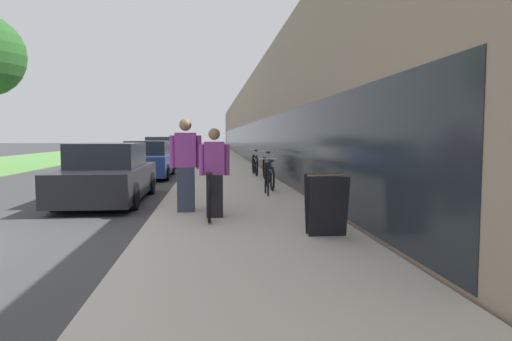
% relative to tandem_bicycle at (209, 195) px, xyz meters
% --- Properties ---
extents(sidewalk_slab, '(3.39, 70.00, 0.11)m').
position_rel_tandem_bicycle_xyz_m(sidewalk_slab, '(0.62, 18.71, -0.41)').
color(sidewalk_slab, '#BCB5A5').
rests_on(sidewalk_slab, ground).
extents(storefront_facade, '(10.01, 70.00, 5.08)m').
position_rel_tandem_bicycle_xyz_m(storefront_facade, '(7.34, 26.71, 2.07)').
color(storefront_facade, gray).
rests_on(storefront_facade, ground).
extents(lawn_strip, '(7.95, 70.00, 0.03)m').
position_rel_tandem_bicycle_xyz_m(lawn_strip, '(-12.03, 22.71, -0.45)').
color(lawn_strip, '#5B9347').
rests_on(lawn_strip, ground).
extents(tandem_bicycle, '(0.52, 2.36, 0.83)m').
position_rel_tandem_bicycle_xyz_m(tandem_bicycle, '(0.00, 0.00, 0.00)').
color(tandem_bicycle, black).
rests_on(tandem_bicycle, sidewalk_slab).
extents(person_rider, '(0.54, 0.21, 1.60)m').
position_rel_tandem_bicycle_xyz_m(person_rider, '(0.10, -0.29, 0.45)').
color(person_rider, black).
rests_on(person_rider, sidewalk_slab).
extents(person_bystander, '(0.61, 0.24, 1.80)m').
position_rel_tandem_bicycle_xyz_m(person_bystander, '(-0.45, 0.38, 0.55)').
color(person_bystander, '#33384C').
rests_on(person_bystander, sidewalk_slab).
extents(bike_rack_hoop, '(0.05, 0.60, 0.84)m').
position_rel_tandem_bicycle_xyz_m(bike_rack_hoop, '(1.43, 2.78, 0.16)').
color(bike_rack_hoop, black).
rests_on(bike_rack_hoop, sidewalk_slab).
extents(cruiser_bike_nearest, '(0.52, 1.73, 0.83)m').
position_rel_tandem_bicycle_xyz_m(cruiser_bike_nearest, '(1.66, 4.05, -0.00)').
color(cruiser_bike_nearest, black).
rests_on(cruiser_bike_nearest, sidewalk_slab).
extents(cruiser_bike_middle, '(0.52, 1.92, 0.99)m').
position_rel_tandem_bicycle_xyz_m(cruiser_bike_middle, '(1.86, 6.35, 0.05)').
color(cruiser_bike_middle, black).
rests_on(cruiser_bike_middle, sidewalk_slab).
extents(cruiser_bike_farthest, '(0.52, 1.91, 0.97)m').
position_rel_tandem_bicycle_xyz_m(cruiser_bike_farthest, '(1.71, 8.71, 0.05)').
color(cruiser_bike_farthest, black).
rests_on(cruiser_bike_farthest, sidewalk_slab).
extents(sandwich_board_sign, '(0.56, 0.56, 0.90)m').
position_rel_tandem_bicycle_xyz_m(sandwich_board_sign, '(1.72, -1.96, 0.09)').
color(sandwich_board_sign, black).
rests_on(sandwich_board_sign, sidewalk_slab).
extents(parked_sedan_curbside, '(1.80, 4.54, 1.41)m').
position_rel_tandem_bicycle_xyz_m(parked_sedan_curbside, '(-2.42, 2.70, 0.18)').
color(parked_sedan_curbside, black).
rests_on(parked_sedan_curbside, ground).
extents(vintage_roadster_curbside, '(1.78, 4.26, 1.40)m').
position_rel_tandem_bicycle_xyz_m(vintage_roadster_curbside, '(-2.34, 9.19, 0.18)').
color(vintage_roadster_curbside, navy).
rests_on(vintage_roadster_curbside, ground).
extents(parked_sedan_far, '(1.83, 4.41, 1.55)m').
position_rel_tandem_bicycle_xyz_m(parked_sedan_far, '(-2.45, 15.68, 0.24)').
color(parked_sedan_far, white).
rests_on(parked_sedan_far, ground).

